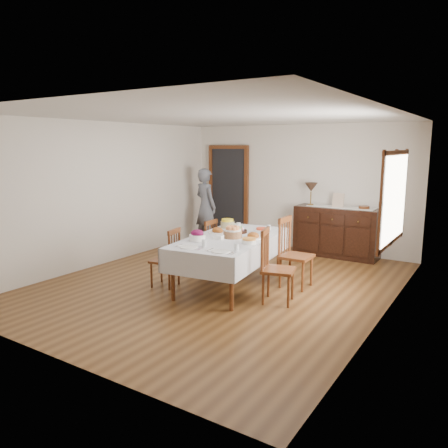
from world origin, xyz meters
The scene contains 26 objects.
ground centered at (0.00, 0.00, 0.00)m, with size 6.00×6.00×0.00m, color brown.
room_shell centered at (-0.15, 0.42, 1.64)m, with size 5.02×6.02×2.65m.
dining_table centered at (0.19, 0.00, 0.69)m, with size 1.42×2.39×0.78m.
chair_left_near centered at (-0.61, -0.56, 0.47)m, with size 0.45×0.45×0.92m.
chair_left_far centered at (-0.60, 0.43, 0.47)m, with size 0.38×0.38×0.92m.
chair_right_near centered at (1.08, -0.28, 0.53)m, with size 0.53×0.53×1.04m.
chair_right_far centered at (1.01, 0.50, 0.55)m, with size 0.46×0.46×1.09m.
sideboard centered at (0.97, 2.72, 0.49)m, with size 1.63×0.59×0.98m.
person centered at (-1.86, 2.25, 0.89)m, with size 0.56×0.36×1.79m, color slate.
bread_basket centered at (0.24, -0.03, 0.86)m, with size 0.29×0.29×0.19m.
egg_basket centered at (0.11, 0.36, 0.81)m, with size 0.28×0.28×0.10m.
ham_platter_a centered at (-0.16, 0.15, 0.81)m, with size 0.29×0.29×0.11m.
ham_platter_b centered at (0.52, 0.11, 0.81)m, with size 0.30×0.30×0.11m.
beet_bowl centered at (-0.10, -0.48, 0.85)m, with size 0.25×0.25×0.17m.
carrot_bowl centered at (0.44, 0.54, 0.82)m, with size 0.22×0.22×0.08m.
pineapple_bowl centered at (-0.27, 0.63, 0.85)m, with size 0.24×0.24×0.15m.
casserole_dish centered at (0.65, -0.25, 0.82)m, with size 0.22×0.22×0.08m.
butter_dish centered at (0.13, -0.25, 0.81)m, with size 0.15×0.11×0.07m.
setting_left centered at (0.11, -0.85, 0.80)m, with size 0.43×0.31×0.10m.
setting_right centered at (0.62, -0.83, 0.80)m, with size 0.43×0.31×0.10m.
glass_far_a centered at (-0.11, 0.73, 0.82)m, with size 0.07×0.07×0.09m.
glass_far_b centered at (0.43, 0.80, 0.82)m, with size 0.07×0.07×0.09m.
runner centered at (1.02, 2.75, 0.98)m, with size 1.30×0.35×0.01m.
table_lamp centered at (0.42, 2.69, 1.33)m, with size 0.26×0.26×0.46m.
picture_frame centered at (0.98, 2.69, 1.12)m, with size 0.22×0.08×0.28m.
deco_bowl centered at (1.47, 2.75, 1.01)m, with size 0.20×0.20×0.06m.
Camera 1 is at (3.65, -5.60, 2.17)m, focal length 35.00 mm.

